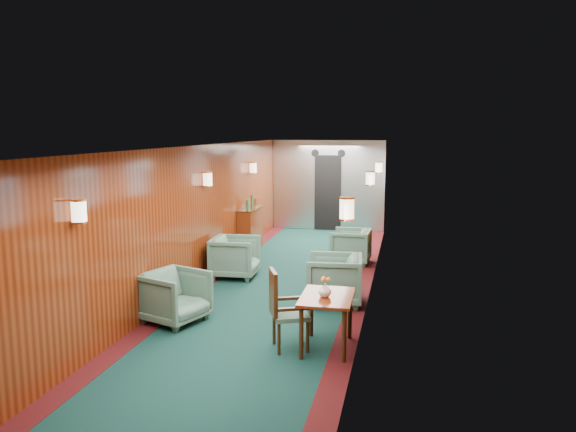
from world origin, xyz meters
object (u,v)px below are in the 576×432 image
object	(u,v)px
armchair_left_near	(175,297)
armchair_right_near	(334,279)
side_chair	(283,307)
armchair_right_far	(351,246)
dining_table	(327,304)
credenza	(250,228)
armchair_left_far	(235,257)

from	to	relation	value
armchair_left_near	armchair_right_near	distance (m)	2.44
side_chair	armchair_right_near	distance (m)	1.98
armchair_left_near	armchair_right_far	distance (m)	4.49
dining_table	armchair_left_near	xyz separation A→B (m)	(-2.21, 0.52, -0.20)
credenza	armchair_right_near	distance (m)	4.23
dining_table	armchair_right_far	size ratio (longest dim) A/B	1.18
armchair_left_far	armchair_right_far	size ratio (longest dim) A/B	1.07
dining_table	armchair_right_near	bearing A→B (deg)	93.63
dining_table	armchair_right_far	xyz separation A→B (m)	(-0.16, 4.51, -0.21)
dining_table	credenza	world-z (taller)	credenza
side_chair	credenza	distance (m)	5.80
armchair_left_near	armchair_right_far	size ratio (longest dim) A/B	1.04
credenza	armchair_left_near	distance (m)	4.82
dining_table	credenza	bearing A→B (deg)	114.09
side_chair	armchair_left_far	world-z (taller)	side_chair
dining_table	armchair_right_near	world-z (taller)	armchair_right_near
credenza	armchair_right_far	bearing A→B (deg)	-19.48
credenza	armchair_left_far	xyz separation A→B (m)	(0.37, -2.32, -0.11)
dining_table	credenza	distance (m)	5.88
side_chair	armchair_left_far	bearing A→B (deg)	93.75
dining_table	armchair_right_near	size ratio (longest dim) A/B	1.07
credenza	armchair_right_near	xyz separation A→B (m)	(2.34, -3.52, -0.10)
armchair_left_near	armchair_left_far	world-z (taller)	armchair_left_far
armchair_left_far	armchair_right_far	distance (m)	2.46
armchair_left_far	armchair_left_near	bearing A→B (deg)	174.75
armchair_left_near	dining_table	bearing A→B (deg)	-83.09
armchair_left_near	armchair_left_far	distance (m)	2.49
side_chair	credenza	bearing A→B (deg)	86.66
armchair_left_near	armchair_left_far	xyz separation A→B (m)	(0.10, 2.49, 0.01)
armchair_right_far	armchair_right_near	bearing A→B (deg)	3.27
dining_table	armchair_right_near	distance (m)	1.83
armchair_left_far	credenza	bearing A→B (deg)	6.12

